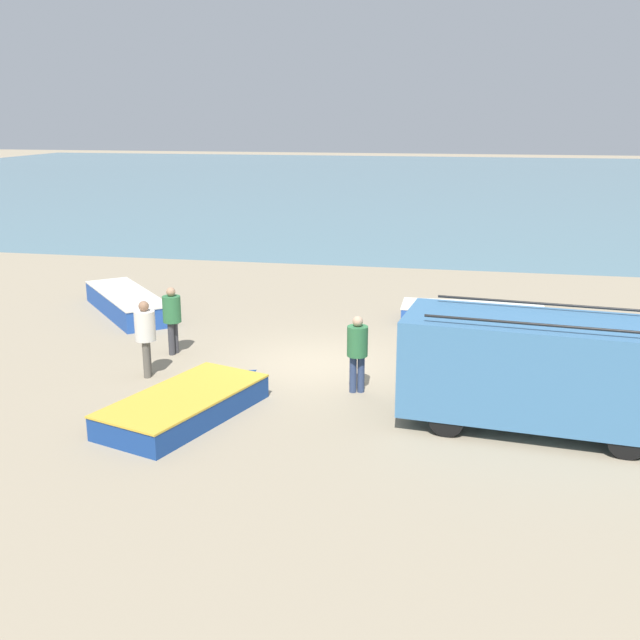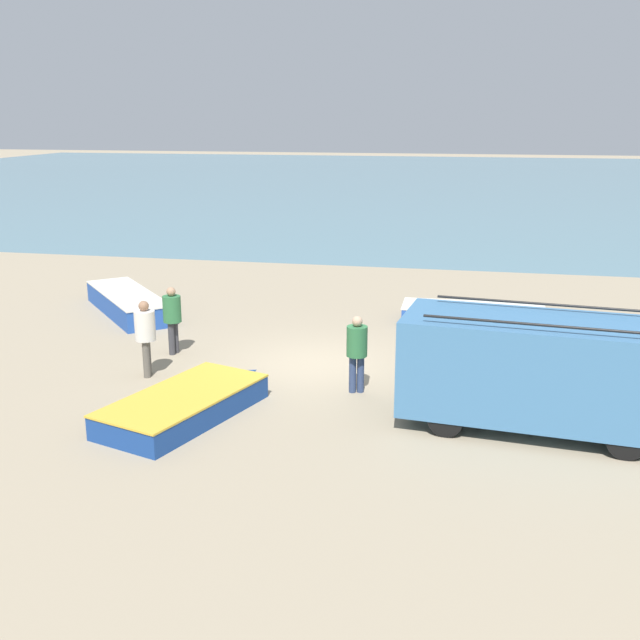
{
  "view_description": "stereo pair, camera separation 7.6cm",
  "coord_description": "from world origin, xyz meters",
  "px_view_note": "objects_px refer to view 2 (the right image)",
  "views": [
    {
      "loc": [
        3.41,
        -16.61,
        5.78
      ],
      "look_at": [
        0.0,
        0.37,
        1.0
      ],
      "focal_mm": 42.0,
      "sensor_mm": 36.0,
      "label": 1
    },
    {
      "loc": [
        3.48,
        -16.6,
        5.78
      ],
      "look_at": [
        0.0,
        0.37,
        1.0
      ],
      "focal_mm": 42.0,
      "sensor_mm": 36.0,
      "label": 2
    }
  ],
  "objects_px": {
    "fisherman_2": "(357,347)",
    "fishing_rowboat_1": "(126,301)",
    "fishing_rowboat_0": "(478,315)",
    "fishing_rowboat_2": "(187,404)",
    "fisherman_1": "(145,331)",
    "parked_van": "(540,369)",
    "fisherman_0": "(172,314)"
  },
  "relations": [
    {
      "from": "fishing_rowboat_0",
      "to": "fishing_rowboat_1",
      "type": "distance_m",
      "value": 10.46
    },
    {
      "from": "fishing_rowboat_2",
      "to": "fisherman_2",
      "type": "xyz_separation_m",
      "value": [
        3.09,
        1.96,
        0.76
      ]
    },
    {
      "from": "fishing_rowboat_1",
      "to": "fisherman_2",
      "type": "relative_size",
      "value": 2.76
    },
    {
      "from": "fisherman_1",
      "to": "fishing_rowboat_0",
      "type": "bearing_deg",
      "value": -157.01
    },
    {
      "from": "fisherman_0",
      "to": "fishing_rowboat_2",
      "type": "bearing_deg",
      "value": 127.02
    },
    {
      "from": "parked_van",
      "to": "fishing_rowboat_2",
      "type": "relative_size",
      "value": 1.2
    },
    {
      "from": "fisherman_1",
      "to": "fishing_rowboat_1",
      "type": "bearing_deg",
      "value": -76.26
    },
    {
      "from": "fishing_rowboat_2",
      "to": "fisherman_2",
      "type": "relative_size",
      "value": 2.61
    },
    {
      "from": "fisherman_2",
      "to": "fishing_rowboat_2",
      "type": "bearing_deg",
      "value": 107.81
    },
    {
      "from": "fishing_rowboat_0",
      "to": "parked_van",
      "type": "bearing_deg",
      "value": -82.11
    },
    {
      "from": "fishing_rowboat_2",
      "to": "fisherman_1",
      "type": "height_order",
      "value": "fisherman_1"
    },
    {
      "from": "fishing_rowboat_1",
      "to": "fisherman_2",
      "type": "xyz_separation_m",
      "value": [
        7.89,
        -5.32,
        0.69
      ]
    },
    {
      "from": "fishing_rowboat_0",
      "to": "fisherman_1",
      "type": "bearing_deg",
      "value": -141.2
    },
    {
      "from": "parked_van",
      "to": "fisherman_2",
      "type": "xyz_separation_m",
      "value": [
        -3.64,
        1.21,
        -0.18
      ]
    },
    {
      "from": "fishing_rowboat_2",
      "to": "fisherman_0",
      "type": "height_order",
      "value": "fisherman_0"
    },
    {
      "from": "fishing_rowboat_2",
      "to": "fisherman_1",
      "type": "xyz_separation_m",
      "value": [
        -1.74,
        2.02,
        0.81
      ]
    },
    {
      "from": "fisherman_0",
      "to": "fishing_rowboat_0",
      "type": "bearing_deg",
      "value": -138.29
    },
    {
      "from": "fisherman_2",
      "to": "fishing_rowboat_1",
      "type": "bearing_deg",
      "value": 41.4
    },
    {
      "from": "fishing_rowboat_0",
      "to": "fisherman_2",
      "type": "xyz_separation_m",
      "value": [
        -2.55,
        -6.12,
        0.76
      ]
    },
    {
      "from": "fishing_rowboat_1",
      "to": "fisherman_0",
      "type": "xyz_separation_m",
      "value": [
        3.01,
        -3.58,
        0.7
      ]
    },
    {
      "from": "fisherman_2",
      "to": "fisherman_0",
      "type": "bearing_deg",
      "value": 55.8
    },
    {
      "from": "fishing_rowboat_0",
      "to": "fishing_rowboat_1",
      "type": "relative_size",
      "value": 1.04
    },
    {
      "from": "fishing_rowboat_2",
      "to": "fisherman_1",
      "type": "distance_m",
      "value": 2.78
    },
    {
      "from": "fisherman_0",
      "to": "fisherman_2",
      "type": "relative_size",
      "value": 1.01
    },
    {
      "from": "fishing_rowboat_1",
      "to": "fishing_rowboat_2",
      "type": "height_order",
      "value": "fishing_rowboat_1"
    },
    {
      "from": "fishing_rowboat_0",
      "to": "fisherman_1",
      "type": "relative_size",
      "value": 2.76
    },
    {
      "from": "fishing_rowboat_0",
      "to": "fisherman_2",
      "type": "bearing_deg",
      "value": -113.23
    },
    {
      "from": "fishing_rowboat_1",
      "to": "fisherman_0",
      "type": "height_order",
      "value": "fisherman_0"
    },
    {
      "from": "fisherman_1",
      "to": "fisherman_2",
      "type": "height_order",
      "value": "fisherman_1"
    },
    {
      "from": "parked_van",
      "to": "fishing_rowboat_1",
      "type": "height_order",
      "value": "parked_van"
    },
    {
      "from": "fishing_rowboat_2",
      "to": "fisherman_0",
      "type": "distance_m",
      "value": 4.18
    },
    {
      "from": "fishing_rowboat_0",
      "to": "fishing_rowboat_2",
      "type": "bearing_deg",
      "value": -125.51
    }
  ]
}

